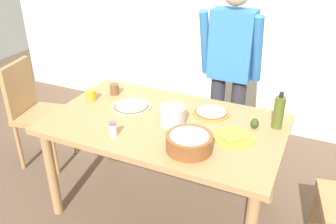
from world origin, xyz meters
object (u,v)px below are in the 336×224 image
popcorn_bowl (189,141)px  pizza_raw_on_board (131,106)px  dining_table (165,133)px  plate_with_slice (234,137)px  olive_oil_bottle (279,112)px  avocado (255,123)px  person_cook (230,67)px  chair_wooden_left (34,108)px  cup_orange (91,95)px  salt_shaker (113,130)px  pizza_cooked_on_tray (211,112)px  steel_pot (173,115)px  cup_small_brown (115,89)px

popcorn_bowl → pizza_raw_on_board: bearing=150.1°
dining_table → plate_with_slice: plate_with_slice is taller
pizza_raw_on_board → olive_oil_bottle: size_ratio=1.15×
olive_oil_bottle → avocado: (-0.13, -0.07, -0.08)m
person_cook → popcorn_bowl: size_ratio=5.79×
chair_wooden_left → pizza_raw_on_board: size_ratio=3.23×
cup_orange → salt_shaker: size_ratio=0.80×
chair_wooden_left → pizza_cooked_on_tray: 1.59m
dining_table → avocado: 0.61m
dining_table → pizza_raw_on_board: 0.35m
cup_orange → dining_table: bearing=-6.1°
plate_with_slice → popcorn_bowl: (-0.21, -0.24, 0.05)m
pizza_raw_on_board → dining_table: bearing=-15.7°
steel_pot → salt_shaker: size_ratio=1.64×
popcorn_bowl → cup_small_brown: (-0.84, 0.50, -0.02)m
chair_wooden_left → steel_pot: 1.41m
plate_with_slice → steel_pot: 0.43m
pizza_raw_on_board → olive_oil_bottle: olive_oil_bottle is taller
person_cook → plate_with_slice: 0.83m
pizza_raw_on_board → salt_shaker: size_ratio=2.77×
dining_table → person_cook: size_ratio=0.99×
person_cook → olive_oil_bottle: size_ratio=6.33×
pizza_cooked_on_tray → cup_small_brown: (-0.81, -0.01, 0.03)m
person_cook → olive_oil_bottle: (0.48, -0.52, -0.07)m
plate_with_slice → cup_small_brown: size_ratio=3.06×
dining_table → avocado: size_ratio=22.86×
pizza_cooked_on_tray → salt_shaker: bearing=-129.2°
steel_pot → cup_small_brown: bearing=158.0°
person_cook → chair_wooden_left: person_cook is taller
avocado → pizza_raw_on_board: bearing=-174.9°
pizza_raw_on_board → popcorn_bowl: (0.60, -0.35, 0.05)m
plate_with_slice → cup_small_brown: bearing=166.3°
person_cook → salt_shaker: 1.17m
steel_pot → avocado: size_ratio=2.48×
person_cook → cup_small_brown: bearing=-146.8°
steel_pot → cup_orange: 0.73m
dining_table → olive_oil_bottle: size_ratio=6.25×
dining_table → chair_wooden_left: chair_wooden_left is taller
steel_pot → pizza_raw_on_board: bearing=165.3°
popcorn_bowl → dining_table: bearing=137.6°
pizza_cooked_on_tray → avocado: 0.34m
pizza_raw_on_board → plate_with_slice: plate_with_slice is taller
chair_wooden_left → steel_pot: bearing=-4.3°
dining_table → steel_pot: steel_pot is taller
pizza_raw_on_board → steel_pot: 0.40m
pizza_raw_on_board → cup_small_brown: 0.28m
dining_table → salt_shaker: (-0.21, -0.32, 0.14)m
person_cook → cup_small_brown: (-0.79, -0.52, -0.14)m
avocado → steel_pot: bearing=-160.7°
person_cook → avocado: (0.35, -0.59, -0.14)m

